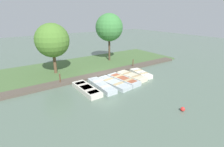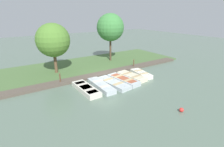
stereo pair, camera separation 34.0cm
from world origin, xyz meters
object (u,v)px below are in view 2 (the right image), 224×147
rowboat_0 (86,89)px  mooring_post_far (134,64)px  mooring_post_near (60,79)px  buoy (181,110)px  rowboat_4 (132,76)px  rowboat_1 (101,85)px  park_tree_far_left (53,40)px  rowboat_3 (123,80)px  rowboat_5 (141,74)px  rowboat_2 (113,83)px  park_tree_left (110,27)px

rowboat_0 → mooring_post_far: 7.97m
mooring_post_near → buoy: mooring_post_near is taller
rowboat_4 → mooring_post_far: size_ratio=3.06×
rowboat_1 → park_tree_far_left: park_tree_far_left is taller
rowboat_3 → rowboat_5: bearing=91.2°
mooring_post_near → mooring_post_far: 8.78m
park_tree_far_left → rowboat_2: bearing=29.1°
buoy → park_tree_left: size_ratio=0.05×
mooring_post_far → park_tree_far_left: park_tree_far_left is taller
park_tree_left → rowboat_2: bearing=-31.5°
rowboat_2 → rowboat_5: (-0.44, 3.81, 0.03)m
rowboat_0 → rowboat_3: rowboat_3 is taller
park_tree_left → mooring_post_far: bearing=7.7°
rowboat_1 → mooring_post_far: (-2.79, 6.08, 0.33)m
rowboat_3 → park_tree_far_left: bearing=-149.0°
rowboat_5 → park_tree_left: 7.82m
rowboat_0 → park_tree_left: size_ratio=0.56×
rowboat_2 → buoy: rowboat_2 is taller
rowboat_3 → rowboat_5: size_ratio=1.26×
rowboat_2 → rowboat_5: rowboat_5 is taller
rowboat_4 → mooring_post_near: mooring_post_near is taller
rowboat_5 → park_tree_far_left: bearing=-119.4°
mooring_post_far → buoy: mooring_post_far is taller
rowboat_0 → rowboat_2: 2.64m
rowboat_3 → rowboat_4: (-0.30, 1.29, -0.01)m
rowboat_2 → rowboat_4: bearing=91.8°
mooring_post_far → park_tree_left: park_tree_left is taller
rowboat_3 → mooring_post_near: 5.85m
rowboat_4 → park_tree_far_left: park_tree_far_left is taller
mooring_post_near → mooring_post_far: (0.00, 8.78, 0.00)m
rowboat_2 → park_tree_left: bearing=141.5°
rowboat_3 → buoy: (6.36, 0.01, -0.06)m
mooring_post_far → rowboat_2: bearing=-59.4°
rowboat_2 → park_tree_far_left: bearing=-157.9°
park_tree_left → rowboat_1: bearing=-38.6°
rowboat_5 → mooring_post_far: mooring_post_far is taller
mooring_post_far → rowboat_0: bearing=-70.2°
rowboat_0 → rowboat_2: (0.18, 2.63, -0.02)m
mooring_post_far → park_tree_far_left: size_ratio=0.20×
mooring_post_near → park_tree_far_left: size_ratio=0.20×
rowboat_1 → rowboat_2: bearing=87.9°
rowboat_2 → rowboat_1: bearing=-101.0°
rowboat_1 → rowboat_3: size_ratio=1.01×
rowboat_0 → buoy: (6.46, 3.86, -0.06)m
rowboat_1 → buoy: (6.37, 2.45, -0.06)m
rowboat_3 → mooring_post_far: 4.60m
rowboat_2 → mooring_post_far: (-2.87, 4.86, 0.36)m
rowboat_3 → rowboat_4: rowboat_3 is taller
buoy → rowboat_2: bearing=-169.0°
rowboat_4 → park_tree_left: (-6.63, 1.80, 4.22)m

